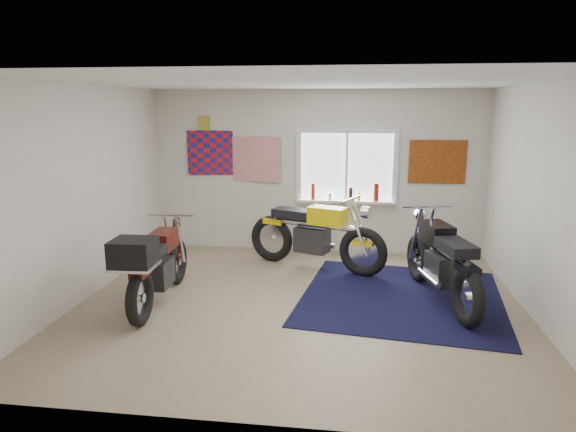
# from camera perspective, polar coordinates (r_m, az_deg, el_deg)

# --- Properties ---
(ground) EXTENTS (5.50, 5.50, 0.00)m
(ground) POSITION_cam_1_polar(r_m,az_deg,el_deg) (6.52, 1.31, -9.80)
(ground) COLOR #9E896B
(ground) RESTS_ON ground
(room_shell) EXTENTS (5.50, 5.50, 5.50)m
(room_shell) POSITION_cam_1_polar(r_m,az_deg,el_deg) (6.10, 1.38, 4.65)
(room_shell) COLOR white
(room_shell) RESTS_ON ground
(navy_rug) EXTENTS (2.81, 2.90, 0.01)m
(navy_rug) POSITION_cam_1_polar(r_m,az_deg,el_deg) (6.90, 12.47, -8.76)
(navy_rug) COLOR black
(navy_rug) RESTS_ON ground
(window_assembly) EXTENTS (1.66, 0.17, 1.26)m
(window_assembly) POSITION_cam_1_polar(r_m,az_deg,el_deg) (8.55, 6.51, 4.92)
(window_assembly) COLOR white
(window_assembly) RESTS_ON room_shell
(oil_bottles) EXTENTS (1.12, 0.09, 0.30)m
(oil_bottles) POSITION_cam_1_polar(r_m,az_deg,el_deg) (8.53, 7.05, 2.57)
(oil_bottles) COLOR maroon
(oil_bottles) RESTS_ON window_assembly
(flag_display) EXTENTS (1.60, 0.10, 1.17)m
(flag_display) POSITION_cam_1_polar(r_m,az_deg,el_deg) (8.87, -9.31, 10.16)
(flag_display) COLOR red
(flag_display) RESTS_ON room_shell
(triumph_poster) EXTENTS (0.90, 0.03, 0.70)m
(triumph_poster) POSITION_cam_1_polar(r_m,az_deg,el_deg) (8.63, 16.26, 5.79)
(triumph_poster) COLOR #A54C14
(triumph_poster) RESTS_ON room_shell
(yellow_triumph) EXTENTS (2.18, 1.02, 1.15)m
(yellow_triumph) POSITION_cam_1_polar(r_m,az_deg,el_deg) (7.78, 3.00, -2.22)
(yellow_triumph) COLOR black
(yellow_triumph) RESTS_ON ground
(black_chrome_bike) EXTENTS (0.81, 2.20, 1.14)m
(black_chrome_bike) POSITION_cam_1_polar(r_m,az_deg,el_deg) (6.74, 16.68, -5.04)
(black_chrome_bike) COLOR black
(black_chrome_bike) RESTS_ON navy_rug
(maroon_tourer) EXTENTS (0.62, 2.05, 1.04)m
(maroon_tourer) POSITION_cam_1_polar(r_m,az_deg,el_deg) (6.47, -14.58, -5.28)
(maroon_tourer) COLOR black
(maroon_tourer) RESTS_ON ground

